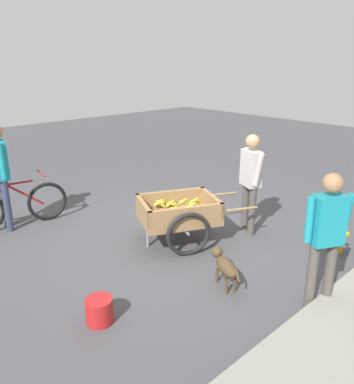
{
  "coord_description": "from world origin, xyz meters",
  "views": [
    {
      "loc": [
        3.77,
        4.03,
        2.62
      ],
      "look_at": [
        0.04,
        0.07,
        0.75
      ],
      "focal_mm": 36.73,
      "sensor_mm": 36.0,
      "label": 1
    }
  ],
  "objects_px": {
    "cyclist_person": "(0,167)",
    "fire_hydrant": "(338,231)",
    "apple_crate": "(329,208)",
    "bystander_person": "(327,230)",
    "bicycle": "(16,206)",
    "dog": "(225,265)",
    "plastic_bucket": "(99,311)",
    "vendor_person": "(251,176)",
    "fruit_cart": "(178,215)"
  },
  "relations": [
    {
      "from": "cyclist_person",
      "to": "fire_hydrant",
      "type": "relative_size",
      "value": 2.52
    },
    {
      "from": "apple_crate",
      "to": "bystander_person",
      "type": "height_order",
      "value": "bystander_person"
    },
    {
      "from": "bicycle",
      "to": "cyclist_person",
      "type": "distance_m",
      "value": 0.68
    },
    {
      "from": "fire_hydrant",
      "to": "bystander_person",
      "type": "relative_size",
      "value": 0.44
    },
    {
      "from": "dog",
      "to": "apple_crate",
      "type": "bearing_deg",
      "value": -176.04
    },
    {
      "from": "plastic_bucket",
      "to": "apple_crate",
      "type": "xyz_separation_m",
      "value": [
        -4.56,
        0.22,
        -0.01
      ]
    },
    {
      "from": "bicycle",
      "to": "plastic_bucket",
      "type": "xyz_separation_m",
      "value": [
        0.38,
        3.02,
        -0.22
      ]
    },
    {
      "from": "plastic_bucket",
      "to": "fire_hydrant",
      "type": "bearing_deg",
      "value": 163.65
    },
    {
      "from": "vendor_person",
      "to": "cyclist_person",
      "type": "height_order",
      "value": "cyclist_person"
    },
    {
      "from": "fruit_cart",
      "to": "cyclist_person",
      "type": "xyz_separation_m",
      "value": [
        1.65,
        -2.24,
        0.58
      ]
    },
    {
      "from": "fruit_cart",
      "to": "apple_crate",
      "type": "relative_size",
      "value": 4.13
    },
    {
      "from": "fruit_cart",
      "to": "bystander_person",
      "type": "distance_m",
      "value": 2.25
    },
    {
      "from": "vendor_person",
      "to": "fire_hydrant",
      "type": "relative_size",
      "value": 2.32
    },
    {
      "from": "fire_hydrant",
      "to": "bicycle",
      "type": "bearing_deg",
      "value": -53.99
    },
    {
      "from": "dog",
      "to": "apple_crate",
      "type": "distance_m",
      "value": 3.09
    },
    {
      "from": "vendor_person",
      "to": "bicycle",
      "type": "relative_size",
      "value": 0.95
    },
    {
      "from": "dog",
      "to": "bystander_person",
      "type": "xyz_separation_m",
      "value": [
        -0.45,
        0.97,
        0.64
      ]
    },
    {
      "from": "vendor_person",
      "to": "dog",
      "type": "distance_m",
      "value": 1.76
    },
    {
      "from": "cyclist_person",
      "to": "bystander_person",
      "type": "distance_m",
      "value": 4.76
    },
    {
      "from": "cyclist_person",
      "to": "apple_crate",
      "type": "distance_m",
      "value": 5.49
    },
    {
      "from": "vendor_person",
      "to": "cyclist_person",
      "type": "relative_size",
      "value": 0.92
    },
    {
      "from": "fruit_cart",
      "to": "fire_hydrant",
      "type": "relative_size",
      "value": 2.71
    },
    {
      "from": "vendor_person",
      "to": "plastic_bucket",
      "type": "relative_size",
      "value": 5.41
    },
    {
      "from": "fruit_cart",
      "to": "dog",
      "type": "bearing_deg",
      "value": 71.96
    },
    {
      "from": "cyclist_person",
      "to": "plastic_bucket",
      "type": "bearing_deg",
      "value": 85.64
    },
    {
      "from": "dog",
      "to": "bicycle",
      "type": "bearing_deg",
      "value": -72.31
    },
    {
      "from": "dog",
      "to": "bystander_person",
      "type": "distance_m",
      "value": 1.24
    },
    {
      "from": "dog",
      "to": "bystander_person",
      "type": "height_order",
      "value": "bystander_person"
    },
    {
      "from": "bicycle",
      "to": "bystander_person",
      "type": "height_order",
      "value": "bystander_person"
    },
    {
      "from": "fire_hydrant",
      "to": "dog",
      "type": "bearing_deg",
      "value": -16.44
    },
    {
      "from": "fruit_cart",
      "to": "fire_hydrant",
      "type": "bearing_deg",
      "value": 128.32
    },
    {
      "from": "fire_hydrant",
      "to": "plastic_bucket",
      "type": "bearing_deg",
      "value": -16.35
    },
    {
      "from": "bystander_person",
      "to": "vendor_person",
      "type": "bearing_deg",
      "value": -120.14
    },
    {
      "from": "vendor_person",
      "to": "dog",
      "type": "xyz_separation_m",
      "value": [
        1.45,
        0.75,
        -0.66
      ]
    },
    {
      "from": "bystander_person",
      "to": "bicycle",
      "type": "bearing_deg",
      "value": -70.7
    },
    {
      "from": "bicycle",
      "to": "apple_crate",
      "type": "xyz_separation_m",
      "value": [
        -4.18,
        3.24,
        -0.23
      ]
    },
    {
      "from": "vendor_person",
      "to": "bystander_person",
      "type": "xyz_separation_m",
      "value": [
        1.0,
        1.72,
        -0.02
      ]
    },
    {
      "from": "plastic_bucket",
      "to": "apple_crate",
      "type": "distance_m",
      "value": 4.56
    },
    {
      "from": "dog",
      "to": "fire_hydrant",
      "type": "relative_size",
      "value": 0.93
    },
    {
      "from": "cyclist_person",
      "to": "vendor_person",
      "type": "bearing_deg",
      "value": 134.74
    },
    {
      "from": "dog",
      "to": "cyclist_person",
      "type": "bearing_deg",
      "value": -70.21
    },
    {
      "from": "fruit_cart",
      "to": "bicycle",
      "type": "height_order",
      "value": "bicycle"
    },
    {
      "from": "vendor_person",
      "to": "bystander_person",
      "type": "bearing_deg",
      "value": 59.86
    },
    {
      "from": "apple_crate",
      "to": "plastic_bucket",
      "type": "bearing_deg",
      "value": -2.75
    },
    {
      "from": "cyclist_person",
      "to": "apple_crate",
      "type": "bearing_deg",
      "value": 142.98
    },
    {
      "from": "fruit_cart",
      "to": "dog",
      "type": "distance_m",
      "value": 1.31
    },
    {
      "from": "dog",
      "to": "fire_hydrant",
      "type": "distance_m",
      "value": 1.87
    },
    {
      "from": "dog",
      "to": "bystander_person",
      "type": "bearing_deg",
      "value": 114.78
    },
    {
      "from": "bicycle",
      "to": "dog",
      "type": "xyz_separation_m",
      "value": [
        -1.1,
        3.45,
        -0.08
      ]
    },
    {
      "from": "vendor_person",
      "to": "fire_hydrant",
      "type": "xyz_separation_m",
      "value": [
        -0.34,
        1.28,
        -0.59
      ]
    }
  ]
}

